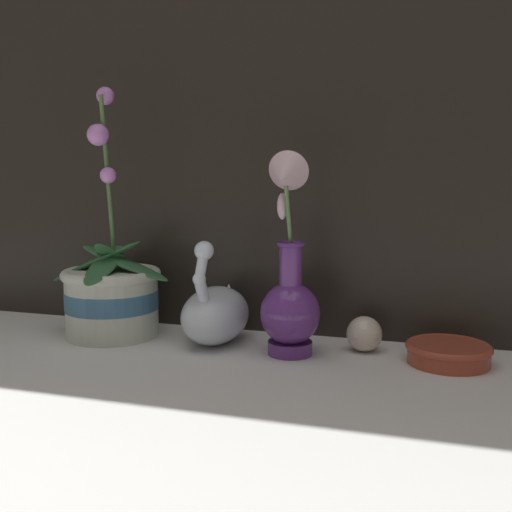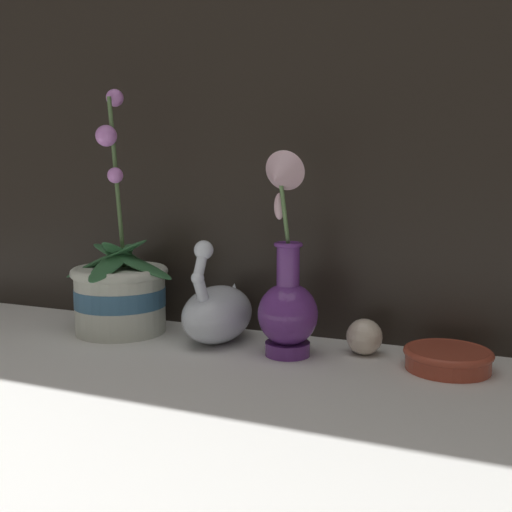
{
  "view_description": "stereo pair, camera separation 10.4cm",
  "coord_description": "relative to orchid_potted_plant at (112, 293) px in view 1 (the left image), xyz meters",
  "views": [
    {
      "loc": [
        0.29,
        -0.88,
        0.3
      ],
      "look_at": [
        -0.01,
        0.11,
        0.16
      ],
      "focal_mm": 42.0,
      "sensor_mm": 36.0,
      "label": 1
    },
    {
      "loc": [
        0.39,
        -0.84,
        0.3
      ],
      "look_at": [
        -0.01,
        0.11,
        0.16
      ],
      "focal_mm": 42.0,
      "sensor_mm": 36.0,
      "label": 2
    }
  ],
  "objects": [
    {
      "name": "window_backdrop",
      "position": [
        0.3,
        0.13,
        0.52
      ],
      "size": [
        2.8,
        0.03,
        1.2
      ],
      "color": "black",
      "rests_on": "ground_plane"
    },
    {
      "name": "amber_dish",
      "position": [
        0.61,
        0.01,
        -0.06
      ],
      "size": [
        0.14,
        0.14,
        0.03
      ],
      "color": "#A8422D",
      "rests_on": "ground_plane"
    },
    {
      "name": "ground_plane",
      "position": [
        0.3,
        -0.11,
        -0.08
      ],
      "size": [
        2.8,
        2.8,
        0.0
      ],
      "primitive_type": "plane",
      "color": "silver"
    },
    {
      "name": "swan_figurine",
      "position": [
        0.21,
        0.01,
        -0.03
      ],
      "size": [
        0.11,
        0.19,
        0.19
      ],
      "color": "silver",
      "rests_on": "ground_plane"
    },
    {
      "name": "orchid_potted_plant",
      "position": [
        0.0,
        0.0,
        0.0
      ],
      "size": [
        0.25,
        0.24,
        0.46
      ],
      "color": "beige",
      "rests_on": "ground_plane"
    },
    {
      "name": "glass_sphere",
      "position": [
        0.47,
        0.04,
        -0.05
      ],
      "size": [
        0.06,
        0.06,
        0.06
      ],
      "color": "beige",
      "rests_on": "ground_plane"
    },
    {
      "name": "blue_vase",
      "position": [
        0.35,
        -0.02,
        0.03
      ],
      "size": [
        0.1,
        0.13,
        0.34
      ],
      "color": "#602D7F",
      "rests_on": "ground_plane"
    }
  ]
}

